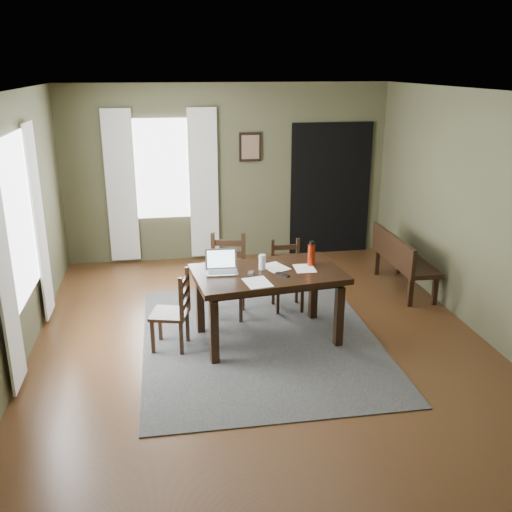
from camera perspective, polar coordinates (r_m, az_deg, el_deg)
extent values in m
cube|color=#492C16|center=(6.50, 0.43, -8.42)|extent=(5.00, 6.00, 0.01)
cube|color=#4B4B31|center=(8.91, -2.85, 8.26)|extent=(5.00, 0.02, 2.70)
cube|color=#4B4B31|center=(3.30, 9.53, -10.78)|extent=(5.00, 0.02, 2.70)
cube|color=#4B4B31|center=(6.12, -23.30, 1.89)|extent=(0.02, 6.00, 2.70)
cube|color=#4B4B31|center=(6.88, 21.51, 3.85)|extent=(0.02, 6.00, 2.70)
cube|color=white|center=(5.79, 0.50, 16.14)|extent=(5.00, 6.00, 0.02)
cube|color=#3A3A3A|center=(6.50, 0.43, -8.33)|extent=(2.60, 3.20, 0.01)
cube|color=black|center=(6.22, 1.22, -1.82)|extent=(1.71, 1.15, 0.06)
cube|color=black|center=(6.24, 1.21, -2.32)|extent=(1.52, 0.96, 0.05)
cube|color=black|center=(5.89, -4.21, -7.60)|extent=(0.10, 0.10, 0.68)
cube|color=black|center=(6.56, -5.61, -4.80)|extent=(0.10, 0.10, 0.68)
cube|color=black|center=(6.29, 8.29, -5.96)|extent=(0.10, 0.10, 0.68)
cube|color=black|center=(6.92, 5.75, -3.51)|extent=(0.10, 0.10, 0.68)
cube|color=black|center=(6.23, -8.64, -5.75)|extent=(0.47, 0.47, 0.04)
cube|color=black|center=(6.49, -9.56, -6.77)|extent=(0.04, 0.04, 0.37)
cube|color=black|center=(6.42, -6.87, -6.92)|extent=(0.04, 0.04, 0.37)
cube|color=black|center=(6.22, -10.29, -7.98)|extent=(0.04, 0.04, 0.37)
cube|color=black|center=(6.15, -7.47, -8.16)|extent=(0.04, 0.04, 0.37)
cube|color=black|center=(6.24, -6.84, -3.16)|extent=(0.05, 0.05, 0.47)
cube|color=black|center=(5.94, -7.50, -4.33)|extent=(0.05, 0.05, 0.47)
cube|color=black|center=(6.14, -7.12, -4.83)|extent=(0.09, 0.28, 0.06)
cube|color=black|center=(6.09, -7.16, -3.73)|extent=(0.09, 0.28, 0.06)
cube|color=black|center=(6.04, -7.21, -2.61)|extent=(0.09, 0.28, 0.06)
cube|color=black|center=(6.90, -2.90, -2.55)|extent=(0.52, 0.52, 0.04)
cube|color=black|center=(6.85, -4.48, -4.89)|extent=(0.05, 0.05, 0.43)
cube|color=black|center=(7.17, -4.14, -3.76)|extent=(0.05, 0.05, 0.43)
cube|color=black|center=(6.82, -1.52, -4.95)|extent=(0.05, 0.05, 0.43)
cube|color=black|center=(7.14, -1.32, -3.82)|extent=(0.05, 0.05, 0.43)
cube|color=black|center=(7.01, -4.31, 0.20)|extent=(0.06, 0.06, 0.54)
cube|color=black|center=(6.98, -1.25, 0.16)|extent=(0.06, 0.06, 0.54)
cube|color=black|center=(7.04, -2.77, -0.95)|extent=(0.32, 0.09, 0.07)
cube|color=black|center=(6.99, -2.78, 0.18)|extent=(0.32, 0.09, 0.07)
cube|color=black|center=(6.95, -2.80, 1.32)|extent=(0.32, 0.09, 0.07)
cube|color=black|center=(7.13, 3.19, -2.36)|extent=(0.38, 0.38, 0.04)
cube|color=black|center=(7.04, 2.20, -4.41)|extent=(0.04, 0.04, 0.37)
cube|color=black|center=(7.32, 1.73, -3.49)|extent=(0.04, 0.04, 0.37)
cube|color=black|center=(7.10, 4.63, -4.25)|extent=(0.04, 0.04, 0.37)
cube|color=black|center=(7.38, 4.07, -3.34)|extent=(0.04, 0.04, 0.37)
cube|color=black|center=(7.18, 1.67, -0.14)|extent=(0.04, 0.04, 0.47)
cube|color=black|center=(7.24, 4.19, -0.01)|extent=(0.04, 0.04, 0.47)
cube|color=black|center=(7.25, 2.92, -1.02)|extent=(0.28, 0.02, 0.06)
cube|color=black|center=(7.21, 2.93, -0.07)|extent=(0.28, 0.02, 0.06)
cube|color=black|center=(7.17, 2.95, 0.88)|extent=(0.28, 0.02, 0.06)
cube|color=black|center=(8.04, 14.70, -0.39)|extent=(0.44, 1.38, 0.06)
cube|color=black|center=(7.69, 17.45, -3.30)|extent=(0.06, 0.06, 0.38)
cube|color=black|center=(7.55, 15.17, -3.50)|extent=(0.06, 0.06, 0.38)
cube|color=black|center=(8.69, 14.06, -0.46)|extent=(0.06, 0.06, 0.38)
cube|color=black|center=(8.56, 12.00, -0.58)|extent=(0.06, 0.06, 0.38)
cube|color=black|center=(7.90, 13.51, 0.88)|extent=(0.05, 1.38, 0.33)
cube|color=#B7B7BC|center=(6.16, -3.43, -1.65)|extent=(0.35, 0.25, 0.02)
cube|color=#B7B7BC|center=(6.24, -3.52, -0.27)|extent=(0.35, 0.07, 0.22)
cube|color=silver|center=(6.23, -3.52, -0.29)|extent=(0.30, 0.06, 0.19)
cube|color=#3F3F42|center=(6.14, -3.43, -1.60)|extent=(0.30, 0.15, 0.00)
cube|color=#3F3F42|center=(6.09, -0.53, -1.77)|extent=(0.08, 0.11, 0.03)
cube|color=black|center=(6.10, 2.67, -1.86)|extent=(0.13, 0.16, 0.02)
cylinder|color=silver|center=(6.24, 0.63, -0.61)|extent=(0.09, 0.09, 0.17)
cylinder|color=#B1280D|center=(6.38, 5.55, 0.10)|extent=(0.10, 0.10, 0.24)
cylinder|color=black|center=(6.34, 5.59, 1.31)|extent=(0.06, 0.06, 0.04)
cube|color=white|center=(6.33, 1.89, -1.12)|extent=(0.34, 0.38, 0.00)
cube|color=white|center=(6.31, 4.88, -1.24)|extent=(0.23, 0.29, 0.00)
cube|color=white|center=(5.89, 0.14, -2.66)|extent=(0.30, 0.36, 0.00)
cube|color=white|center=(6.27, -22.75, 3.30)|extent=(0.01, 1.30, 1.70)
cube|color=white|center=(8.80, -9.39, 8.58)|extent=(1.00, 0.01, 1.50)
cube|color=silver|center=(5.57, -23.92, -1.37)|extent=(0.03, 0.48, 2.30)
cube|color=silver|center=(7.10, -20.86, 3.11)|extent=(0.03, 0.48, 2.30)
cube|color=silver|center=(8.84, -13.35, 6.72)|extent=(0.44, 0.03, 2.30)
cube|color=silver|center=(8.84, -5.26, 7.14)|extent=(0.44, 0.03, 2.30)
cube|color=black|center=(8.86, -0.58, 10.85)|extent=(0.34, 0.03, 0.44)
cube|color=brown|center=(8.84, -0.57, 10.84)|extent=(0.27, 0.01, 0.36)
cube|color=black|center=(9.26, 7.46, 6.64)|extent=(1.30, 0.03, 2.10)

